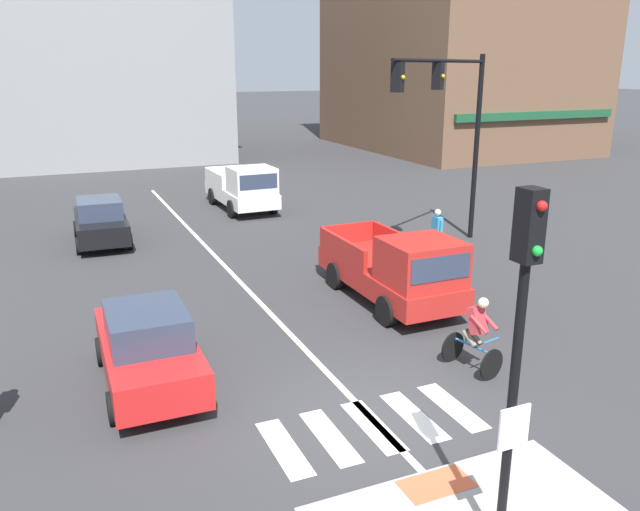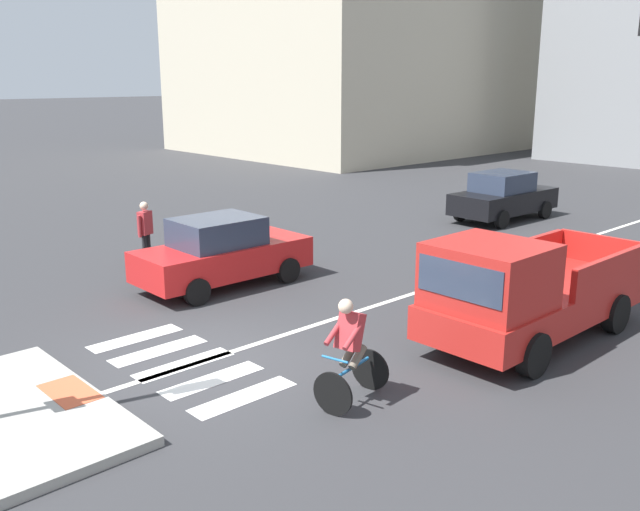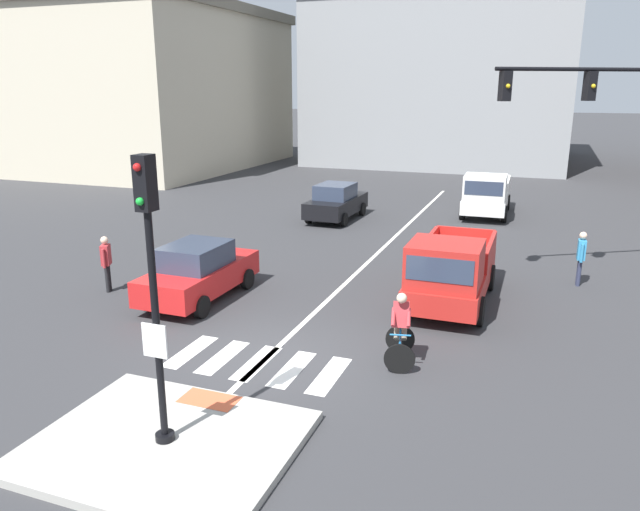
# 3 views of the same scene
# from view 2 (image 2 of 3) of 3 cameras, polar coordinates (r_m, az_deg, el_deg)

# --- Properties ---
(ground_plane) EXTENTS (300.00, 300.00, 0.00)m
(ground_plane) POSITION_cam_2_polar(r_m,az_deg,el_deg) (12.34, -9.89, -8.44)
(ground_plane) COLOR #333335
(tactile_pad_front) EXTENTS (1.10, 0.60, 0.01)m
(tactile_pad_front) POSITION_cam_2_polar(r_m,az_deg,el_deg) (11.32, -19.88, -10.46)
(tactile_pad_front) COLOR #DB5B38
(tactile_pad_front) RESTS_ON traffic_island
(crosswalk_stripe_a) EXTENTS (0.44, 1.80, 0.01)m
(crosswalk_stripe_a) POSITION_cam_2_polar(r_m,az_deg,el_deg) (13.57, -14.92, -6.57)
(crosswalk_stripe_a) COLOR silver
(crosswalk_stripe_a) RESTS_ON ground
(crosswalk_stripe_b) EXTENTS (0.44, 1.80, 0.01)m
(crosswalk_stripe_b) POSITION_cam_2_polar(r_m,az_deg,el_deg) (12.87, -13.12, -7.62)
(crosswalk_stripe_b) COLOR silver
(crosswalk_stripe_b) RESTS_ON ground
(crosswalk_stripe_c) EXTENTS (0.44, 1.80, 0.01)m
(crosswalk_stripe_c) POSITION_cam_2_polar(r_m,az_deg,el_deg) (12.19, -11.10, -8.78)
(crosswalk_stripe_c) COLOR silver
(crosswalk_stripe_c) RESTS_ON ground
(crosswalk_stripe_d) EXTENTS (0.44, 1.80, 0.01)m
(crosswalk_stripe_d) POSITION_cam_2_polar(r_m,az_deg,el_deg) (11.54, -8.84, -10.06)
(crosswalk_stripe_d) COLOR silver
(crosswalk_stripe_d) RESTS_ON ground
(crosswalk_stripe_e) EXTENTS (0.44, 1.80, 0.01)m
(crosswalk_stripe_e) POSITION_cam_2_polar(r_m,az_deg,el_deg) (10.91, -6.30, -11.47)
(crosswalk_stripe_e) COLOR silver
(crosswalk_stripe_e) RESTS_ON ground
(lane_centre_line) EXTENTS (0.14, 28.00, 0.01)m
(lane_centre_line) POSITION_cam_2_polar(r_m,az_deg,el_deg) (19.29, 15.92, -0.36)
(lane_centre_line) COLOR silver
(lane_centre_line) RESTS_ON ground
(building_corner_left) EXTENTS (17.60, 19.80, 11.49)m
(building_corner_left) POSITION_cam_2_polar(r_m,az_deg,el_deg) (47.80, 2.83, 15.67)
(building_corner_left) COLOR beige
(building_corner_left) RESTS_ON ground
(car_red_westbound_near) EXTENTS (1.88, 4.12, 1.64)m
(car_red_westbound_near) POSITION_cam_2_polar(r_m,az_deg,el_deg) (16.27, -8.07, 0.28)
(car_red_westbound_near) COLOR red
(car_red_westbound_near) RESTS_ON ground
(car_black_westbound_distant) EXTENTS (1.93, 4.15, 1.64)m
(car_black_westbound_distant) POSITION_cam_2_polar(r_m,az_deg,el_deg) (24.50, 14.83, 4.72)
(car_black_westbound_distant) COLOR black
(car_black_westbound_distant) RESTS_ON ground
(pickup_truck_red_eastbound_mid) EXTENTS (2.07, 5.10, 2.08)m
(pickup_truck_red_eastbound_mid) POSITION_cam_2_polar(r_m,az_deg,el_deg) (13.05, 16.34, -2.99)
(pickup_truck_red_eastbound_mid) COLOR red
(pickup_truck_red_eastbound_mid) RESTS_ON ground
(cyclist) EXTENTS (0.88, 1.21, 1.68)m
(cyclist) POSITION_cam_2_polar(r_m,az_deg,el_deg) (10.33, 2.50, -7.67)
(cyclist) COLOR black
(cyclist) RESTS_ON ground
(pedestrian_at_curb_left) EXTENTS (0.35, 0.51, 1.67)m
(pedestrian_at_curb_left) POSITION_cam_2_polar(r_m,az_deg,el_deg) (18.43, -14.16, 2.20)
(pedestrian_at_curb_left) COLOR black
(pedestrian_at_curb_left) RESTS_ON ground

